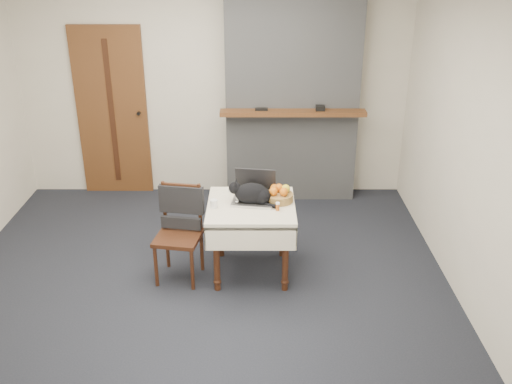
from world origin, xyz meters
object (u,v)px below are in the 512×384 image
at_px(laptop, 254,193).
at_px(pill_bottle, 278,206).
at_px(door, 112,112).
at_px(cat, 253,194).
at_px(side_table, 251,216).
at_px(cream_jar, 214,204).
at_px(chair, 180,219).
at_px(fruit_basket, 279,195).

relative_size(laptop, pill_bottle, 5.53).
relative_size(door, cat, 4.52).
xyz_separation_m(side_table, cream_jar, (-0.33, -0.07, 0.15)).
height_order(pill_bottle, chair, chair).
distance_m(side_table, fruit_basket, 0.31).
bearing_deg(pill_bottle, cat, 146.97).
relative_size(side_table, chair, 0.89).
bearing_deg(pill_bottle, chair, 172.92).
bearing_deg(pill_bottle, side_table, 152.12).
distance_m(side_table, laptop, 0.21).
bearing_deg(cream_jar, chair, 170.60).
bearing_deg(chair, cream_jar, 0.19).
bearing_deg(laptop, door, 141.68).
distance_m(door, chair, 2.20).
xyz_separation_m(side_table, fruit_basket, (0.25, 0.08, 0.17)).
bearing_deg(chair, pill_bottle, 2.51).
bearing_deg(cat, side_table, -115.95).
bearing_deg(door, cat, -48.39).
distance_m(side_table, pill_bottle, 0.30).
bearing_deg(side_table, fruit_basket, 16.68).
bearing_deg(side_table, cat, 57.34).
distance_m(laptop, cream_jar, 0.39).
relative_size(cat, chair, 0.50).
bearing_deg(door, chair, -62.12).
bearing_deg(pill_bottle, door, 133.05).
relative_size(door, side_table, 2.56).
distance_m(cream_jar, pill_bottle, 0.56).
height_order(side_table, cream_jar, cream_jar).
bearing_deg(cream_jar, laptop, 24.83).
bearing_deg(door, pill_bottle, -46.95).
height_order(laptop, cream_jar, laptop).
relative_size(cat, cream_jar, 5.97).
bearing_deg(cat, laptop, 87.05).
bearing_deg(pill_bottle, fruit_basket, 84.66).
bearing_deg(cat, fruit_basket, 19.78).
relative_size(side_table, laptop, 1.89).
distance_m(pill_bottle, chair, 0.90).
distance_m(door, side_table, 2.54).
relative_size(pill_bottle, fruit_basket, 0.29).
bearing_deg(laptop, chair, -161.86).
xyz_separation_m(laptop, fruit_basket, (0.22, -0.02, -0.01)).
bearing_deg(cat, pill_bottle, -26.32).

